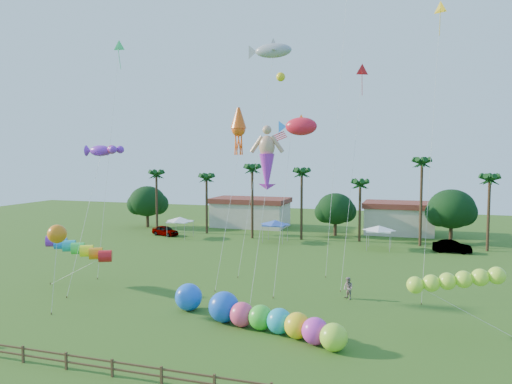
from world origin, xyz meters
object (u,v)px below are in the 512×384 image
(car_a, at_px, (165,231))
(blue_ball, at_px, (189,297))
(caterpillar_inflatable, at_px, (269,319))
(car_b, at_px, (452,247))
(spectator_b, at_px, (348,288))

(car_a, bearing_deg, blue_ball, -131.72)
(caterpillar_inflatable, relative_size, blue_ball, 5.07)
(car_b, height_order, blue_ball, blue_ball)
(caterpillar_inflatable, height_order, blue_ball, caterpillar_inflatable)
(car_a, relative_size, caterpillar_inflatable, 0.41)
(car_a, relative_size, spectator_b, 2.35)
(car_a, bearing_deg, caterpillar_inflatable, -125.24)
(spectator_b, bearing_deg, car_b, 110.23)
(caterpillar_inflatable, bearing_deg, blue_ball, 177.48)
(spectator_b, relative_size, caterpillar_inflatable, 0.17)
(spectator_b, xyz_separation_m, caterpillar_inflatable, (-4.02, -9.59, 0.01))
(car_a, xyz_separation_m, spectator_b, (30.31, -24.54, 0.18))
(caterpillar_inflatable, bearing_deg, car_b, 85.96)
(caterpillar_inflatable, bearing_deg, spectator_b, 85.25)
(spectator_b, xyz_separation_m, blue_ball, (-11.36, -6.85, 0.13))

